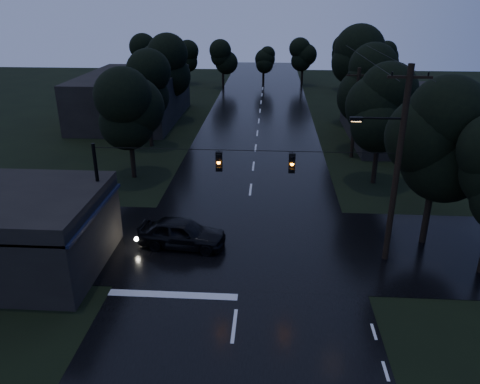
# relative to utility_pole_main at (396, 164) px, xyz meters

# --- Properties ---
(main_road) EXTENTS (12.00, 120.00, 0.02)m
(main_road) POSITION_rel_utility_pole_main_xyz_m (-7.41, 19.00, -5.26)
(main_road) COLOR black
(main_road) RESTS_ON ground
(cross_street) EXTENTS (60.00, 9.00, 0.02)m
(cross_street) POSITION_rel_utility_pole_main_xyz_m (-7.41, 1.00, -5.26)
(cross_street) COLOR black
(cross_street) RESTS_ON ground
(building_far_right) EXTENTS (10.00, 14.00, 4.40)m
(building_far_right) POSITION_rel_utility_pole_main_xyz_m (6.59, 23.00, -3.06)
(building_far_right) COLOR black
(building_far_right) RESTS_ON ground
(building_far_left) EXTENTS (10.00, 16.00, 5.00)m
(building_far_left) POSITION_rel_utility_pole_main_xyz_m (-21.41, 29.00, -2.76)
(building_far_left) COLOR black
(building_far_left) RESTS_ON ground
(utility_pole_main) EXTENTS (3.50, 0.30, 10.00)m
(utility_pole_main) POSITION_rel_utility_pole_main_xyz_m (0.00, 0.00, 0.00)
(utility_pole_main) COLOR black
(utility_pole_main) RESTS_ON ground
(utility_pole_far) EXTENTS (2.00, 0.30, 7.50)m
(utility_pole_far) POSITION_rel_utility_pole_main_xyz_m (0.89, 17.00, -1.38)
(utility_pole_far) COLOR black
(utility_pole_far) RESTS_ON ground
(anchor_pole_left) EXTENTS (0.18, 0.18, 6.00)m
(anchor_pole_left) POSITION_rel_utility_pole_main_xyz_m (-14.91, 0.00, -2.26)
(anchor_pole_left) COLOR black
(anchor_pole_left) RESTS_ON ground
(span_signals) EXTENTS (15.00, 0.37, 1.12)m
(span_signals) POSITION_rel_utility_pole_main_xyz_m (-6.85, -0.01, -0.01)
(span_signals) COLOR black
(span_signals) RESTS_ON ground
(tree_corner_near) EXTENTS (4.48, 4.48, 9.44)m
(tree_corner_near) POSITION_rel_utility_pole_main_xyz_m (2.59, 2.00, 0.74)
(tree_corner_near) COLOR black
(tree_corner_near) RESTS_ON ground
(tree_left_a) EXTENTS (3.92, 3.92, 8.26)m
(tree_left_a) POSITION_rel_utility_pole_main_xyz_m (-16.41, 11.00, -0.02)
(tree_left_a) COLOR black
(tree_left_a) RESTS_ON ground
(tree_left_b) EXTENTS (4.20, 4.20, 8.85)m
(tree_left_b) POSITION_rel_utility_pole_main_xyz_m (-17.01, 19.00, 0.36)
(tree_left_b) COLOR black
(tree_left_b) RESTS_ON ground
(tree_left_c) EXTENTS (4.48, 4.48, 9.44)m
(tree_left_c) POSITION_rel_utility_pole_main_xyz_m (-17.61, 29.00, 0.74)
(tree_left_c) COLOR black
(tree_left_c) RESTS_ON ground
(tree_right_a) EXTENTS (4.20, 4.20, 8.85)m
(tree_right_a) POSITION_rel_utility_pole_main_xyz_m (1.59, 11.00, 0.36)
(tree_right_a) COLOR black
(tree_right_a) RESTS_ON ground
(tree_right_b) EXTENTS (4.48, 4.48, 9.44)m
(tree_right_b) POSITION_rel_utility_pole_main_xyz_m (2.19, 19.00, 0.74)
(tree_right_b) COLOR black
(tree_right_b) RESTS_ON ground
(tree_right_c) EXTENTS (4.76, 4.76, 10.03)m
(tree_right_c) POSITION_rel_utility_pole_main_xyz_m (2.79, 29.00, 1.11)
(tree_right_c) COLOR black
(tree_right_c) RESTS_ON ground
(car) EXTENTS (4.98, 2.44, 1.63)m
(car) POSITION_rel_utility_pole_main_xyz_m (-10.79, 0.62, -4.44)
(car) COLOR black
(car) RESTS_ON ground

